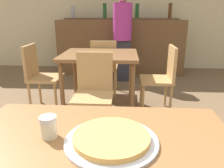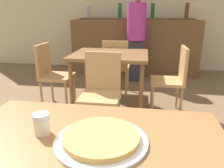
{
  "view_description": "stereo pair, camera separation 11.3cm",
  "coord_description": "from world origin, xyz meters",
  "px_view_note": "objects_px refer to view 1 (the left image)",
  "views": [
    {
      "loc": [
        0.1,
        -0.72,
        1.26
      ],
      "look_at": [
        0.03,
        0.55,
        0.84
      ],
      "focal_mm": 35.0,
      "sensor_mm": 36.0,
      "label": 1
    },
    {
      "loc": [
        0.21,
        -0.7,
        1.26
      ],
      "look_at": [
        0.03,
        0.55,
        0.84
      ],
      "focal_mm": 35.0,
      "sensor_mm": 36.0,
      "label": 2
    }
  ],
  "objects_px": {
    "chair_far_side_back": "(104,64)",
    "person_standing": "(122,34)",
    "chair_far_side_left": "(39,73)",
    "pizza_tray": "(111,139)",
    "chair_far_side_right": "(163,75)",
    "cheese_shaker": "(49,127)",
    "chair_far_side_front": "(94,89)"
  },
  "relations": [
    {
      "from": "chair_far_side_right",
      "to": "person_standing",
      "type": "relative_size",
      "value": 0.53
    },
    {
      "from": "chair_far_side_front",
      "to": "pizza_tray",
      "type": "distance_m",
      "value": 1.39
    },
    {
      "from": "chair_far_side_right",
      "to": "cheese_shaker",
      "type": "distance_m",
      "value": 2.07
    },
    {
      "from": "chair_far_side_front",
      "to": "person_standing",
      "type": "bearing_deg",
      "value": 82.45
    },
    {
      "from": "chair_far_side_left",
      "to": "pizza_tray",
      "type": "bearing_deg",
      "value": -150.85
    },
    {
      "from": "chair_far_side_left",
      "to": "person_standing",
      "type": "distance_m",
      "value": 1.79
    },
    {
      "from": "chair_far_side_right",
      "to": "pizza_tray",
      "type": "height_order",
      "value": "chair_far_side_right"
    },
    {
      "from": "chair_far_side_front",
      "to": "chair_far_side_right",
      "type": "distance_m",
      "value": 0.99
    },
    {
      "from": "chair_far_side_back",
      "to": "chair_far_side_left",
      "type": "xyz_separation_m",
      "value": [
        -0.8,
        -0.58,
        0.0
      ]
    },
    {
      "from": "chair_far_side_left",
      "to": "cheese_shaker",
      "type": "bearing_deg",
      "value": -157.16
    },
    {
      "from": "chair_far_side_back",
      "to": "chair_far_side_right",
      "type": "distance_m",
      "value": 0.99
    },
    {
      "from": "chair_far_side_front",
      "to": "chair_far_side_back",
      "type": "distance_m",
      "value": 1.15
    },
    {
      "from": "chair_far_side_back",
      "to": "chair_far_side_left",
      "type": "height_order",
      "value": "same"
    },
    {
      "from": "chair_far_side_back",
      "to": "chair_far_side_left",
      "type": "bearing_deg",
      "value": 35.71
    },
    {
      "from": "chair_far_side_left",
      "to": "chair_far_side_back",
      "type": "bearing_deg",
      "value": -54.29
    },
    {
      "from": "chair_far_side_left",
      "to": "chair_far_side_right",
      "type": "distance_m",
      "value": 1.6
    },
    {
      "from": "chair_far_side_back",
      "to": "pizza_tray",
      "type": "bearing_deg",
      "value": 96.14
    },
    {
      "from": "cheese_shaker",
      "to": "pizza_tray",
      "type": "bearing_deg",
      "value": -5.54
    },
    {
      "from": "chair_far_side_left",
      "to": "cheese_shaker",
      "type": "distance_m",
      "value": 2.07
    },
    {
      "from": "chair_far_side_front",
      "to": "chair_far_side_left",
      "type": "distance_m",
      "value": 0.99
    },
    {
      "from": "chair_far_side_left",
      "to": "pizza_tray",
      "type": "relative_size",
      "value": 2.22
    },
    {
      "from": "chair_far_side_left",
      "to": "pizza_tray",
      "type": "distance_m",
      "value": 2.21
    },
    {
      "from": "chair_far_side_right",
      "to": "cheese_shaker",
      "type": "bearing_deg",
      "value": -23.08
    },
    {
      "from": "chair_far_side_front",
      "to": "chair_far_side_back",
      "type": "bearing_deg",
      "value": 90.0
    },
    {
      "from": "pizza_tray",
      "to": "person_standing",
      "type": "bearing_deg",
      "value": 90.12
    },
    {
      "from": "chair_far_side_right",
      "to": "cheese_shaker",
      "type": "height_order",
      "value": "chair_far_side_right"
    },
    {
      "from": "pizza_tray",
      "to": "cheese_shaker",
      "type": "relative_size",
      "value": 4.03
    },
    {
      "from": "chair_far_side_front",
      "to": "cheese_shaker",
      "type": "distance_m",
      "value": 1.34
    },
    {
      "from": "chair_far_side_back",
      "to": "person_standing",
      "type": "distance_m",
      "value": 0.93
    },
    {
      "from": "chair_far_side_back",
      "to": "pizza_tray",
      "type": "height_order",
      "value": "chair_far_side_back"
    },
    {
      "from": "chair_far_side_left",
      "to": "pizza_tray",
      "type": "height_order",
      "value": "chair_far_side_left"
    },
    {
      "from": "person_standing",
      "to": "cheese_shaker",
      "type": "bearing_deg",
      "value": -94.62
    }
  ]
}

